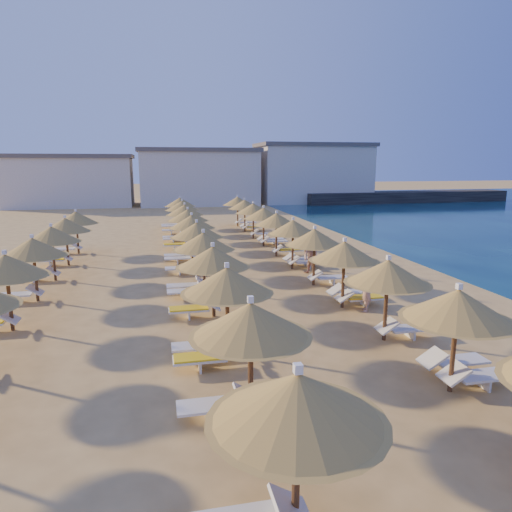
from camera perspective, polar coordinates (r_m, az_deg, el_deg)
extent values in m
plane|color=#E2B363|center=(17.20, 1.57, -6.93)|extent=(220.00, 220.00, 0.00)
cube|color=black|center=(68.07, 18.29, 7.03)|extent=(30.12, 5.05, 1.50)
cube|color=silver|center=(63.09, -22.11, 8.51)|extent=(15.00, 8.00, 6.00)
cube|color=#59514C|center=(63.05, -22.34, 11.45)|extent=(15.60, 8.48, 0.50)
cube|color=silver|center=(61.49, -7.14, 9.57)|extent=(15.00, 8.00, 6.80)
cube|color=#59514C|center=(61.47, -7.23, 12.97)|extent=(15.60, 8.48, 0.50)
cube|color=silver|center=(65.29, 7.14, 10.04)|extent=(15.00, 8.00, 7.60)
cube|color=#59514C|center=(65.32, 7.23, 13.59)|extent=(15.60, 8.48, 0.50)
cylinder|color=brown|center=(12.09, 23.43, -10.82)|extent=(0.12, 0.12, 2.09)
cone|color=olive|center=(11.71, 23.89, -5.54)|extent=(2.46, 2.46, 0.73)
cone|color=olive|center=(11.80, 23.77, -6.96)|extent=(2.66, 2.66, 0.12)
cube|color=white|center=(11.60, 24.06, -3.48)|extent=(0.12, 0.12, 0.14)
cylinder|color=brown|center=(14.76, 15.90, -6.27)|extent=(0.12, 0.12, 2.09)
cone|color=olive|center=(14.45, 16.16, -1.87)|extent=(2.46, 2.46, 0.73)
cone|color=olive|center=(14.52, 16.09, -3.05)|extent=(2.66, 2.66, 0.12)
cube|color=white|center=(14.36, 16.25, -0.18)|extent=(0.12, 0.12, 0.14)
cylinder|color=brown|center=(17.66, 10.84, -3.10)|extent=(0.12, 0.12, 2.09)
cone|color=olive|center=(17.40, 10.98, 0.61)|extent=(2.46, 2.46, 0.73)
cone|color=olive|center=(17.46, 10.94, -0.38)|extent=(2.66, 2.66, 0.12)
cube|color=white|center=(17.33, 11.04, 2.03)|extent=(0.12, 0.12, 0.14)
cylinder|color=brown|center=(20.70, 7.25, -0.82)|extent=(0.12, 0.12, 2.09)
cone|color=olive|center=(20.48, 7.33, 2.36)|extent=(2.46, 2.46, 0.73)
cone|color=olive|center=(20.53, 7.31, 1.52)|extent=(2.66, 2.66, 0.12)
cube|color=white|center=(20.42, 7.37, 3.57)|extent=(0.12, 0.12, 0.14)
cylinder|color=brown|center=(23.82, 4.60, 0.87)|extent=(0.12, 0.12, 2.09)
cone|color=olive|center=(23.63, 4.64, 3.64)|extent=(2.46, 2.46, 0.73)
cone|color=olive|center=(23.68, 4.63, 2.91)|extent=(2.66, 2.66, 0.12)
cube|color=white|center=(23.58, 4.66, 4.69)|extent=(0.12, 0.12, 0.14)
cylinder|color=brown|center=(27.00, 2.56, 2.17)|extent=(0.12, 0.12, 2.09)
cone|color=olive|center=(26.83, 2.59, 4.62)|extent=(2.46, 2.46, 0.73)
cone|color=olive|center=(26.87, 2.58, 3.97)|extent=(2.66, 2.66, 0.12)
cube|color=white|center=(26.79, 2.59, 5.54)|extent=(0.12, 0.12, 0.14)
cylinder|color=brown|center=(30.22, 0.96, 3.18)|extent=(0.12, 0.12, 2.09)
cone|color=olive|center=(30.07, 0.96, 5.38)|extent=(2.46, 2.46, 0.73)
cone|color=olive|center=(30.10, 0.96, 4.80)|extent=(2.66, 2.66, 0.12)
cube|color=white|center=(30.02, 0.97, 6.20)|extent=(0.12, 0.12, 0.14)
cylinder|color=brown|center=(33.46, -0.34, 4.00)|extent=(0.12, 0.12, 2.09)
cone|color=olive|center=(33.33, -0.34, 5.99)|extent=(2.46, 2.46, 0.73)
cone|color=olive|center=(33.36, -0.34, 5.46)|extent=(2.66, 2.66, 0.12)
cube|color=white|center=(33.29, -0.35, 6.73)|extent=(0.12, 0.12, 0.14)
cylinder|color=brown|center=(36.72, -1.41, 4.68)|extent=(0.12, 0.12, 2.09)
cone|color=olive|center=(36.60, -1.42, 6.48)|extent=(2.46, 2.46, 0.73)
cone|color=olive|center=(36.63, -1.42, 6.01)|extent=(2.66, 2.66, 0.12)
cube|color=white|center=(36.57, -1.43, 7.17)|extent=(0.12, 0.12, 0.14)
cylinder|color=brown|center=(40.00, -2.31, 5.24)|extent=(0.12, 0.12, 2.09)
cone|color=olive|center=(39.89, -2.32, 6.90)|extent=(2.46, 2.46, 0.73)
cone|color=olive|center=(39.92, -2.32, 6.46)|extent=(2.66, 2.66, 0.12)
cube|color=white|center=(39.86, -2.33, 7.52)|extent=(0.12, 0.12, 0.14)
cylinder|color=brown|center=(7.39, 5.02, -25.11)|extent=(0.12, 0.12, 2.09)
cone|color=olive|center=(6.76, 5.20, -17.18)|extent=(2.46, 2.46, 0.73)
cone|color=olive|center=(6.91, 5.15, -19.41)|extent=(2.66, 2.66, 0.12)
cube|color=white|center=(6.56, 5.27, -13.84)|extent=(0.12, 0.12, 0.14)
cylinder|color=brown|center=(10.18, -0.68, -14.08)|extent=(0.12, 0.12, 2.09)
cone|color=olive|center=(9.74, -0.70, -7.90)|extent=(2.46, 2.46, 0.73)
cone|color=olive|center=(9.84, -0.69, -9.58)|extent=(2.66, 2.66, 0.12)
cube|color=white|center=(9.60, -0.70, -5.45)|extent=(0.12, 0.12, 0.14)
cylinder|color=brown|center=(13.24, -3.59, -7.90)|extent=(0.12, 0.12, 2.09)
cone|color=olive|center=(12.90, -3.65, -3.03)|extent=(2.46, 2.46, 0.73)
cone|color=olive|center=(12.98, -3.63, -4.33)|extent=(2.66, 2.66, 0.12)
cube|color=white|center=(12.80, -3.68, -1.14)|extent=(0.12, 0.12, 0.14)
cylinder|color=brown|center=(16.41, -5.34, -4.06)|extent=(0.12, 0.12, 2.09)
cone|color=olive|center=(16.14, -5.42, -0.08)|extent=(2.46, 2.46, 0.73)
cone|color=olive|center=(16.20, -5.40, -1.14)|extent=(2.66, 2.66, 0.12)
cube|color=white|center=(16.06, -5.45, 1.44)|extent=(0.12, 0.12, 0.14)
cylinder|color=brown|center=(19.65, -6.51, -1.47)|extent=(0.12, 0.12, 2.09)
cone|color=olive|center=(19.42, -6.59, 1.87)|extent=(2.46, 2.46, 0.73)
cone|color=olive|center=(19.47, -6.57, 0.99)|extent=(2.66, 2.66, 0.12)
cube|color=white|center=(19.35, -6.62, 3.15)|extent=(0.12, 0.12, 0.14)
cylinder|color=brown|center=(22.91, -7.35, 0.38)|extent=(0.12, 0.12, 2.09)
cone|color=olive|center=(22.72, -7.42, 3.26)|extent=(2.46, 2.46, 0.73)
cone|color=olive|center=(22.76, -7.40, 2.50)|extent=(2.66, 2.66, 0.12)
cube|color=white|center=(22.66, -7.45, 4.35)|extent=(0.12, 0.12, 0.14)
cylinder|color=brown|center=(26.20, -7.97, 1.78)|extent=(0.12, 0.12, 2.09)
cone|color=olive|center=(26.03, -8.04, 4.30)|extent=(2.46, 2.46, 0.73)
cone|color=olive|center=(26.07, -8.03, 3.63)|extent=(2.66, 2.66, 0.12)
cube|color=white|center=(25.98, -8.07, 5.25)|extent=(0.12, 0.12, 0.14)
cylinder|color=brown|center=(29.51, -8.46, 2.86)|extent=(0.12, 0.12, 2.09)
cone|color=olive|center=(29.36, -8.53, 5.10)|extent=(2.46, 2.46, 0.73)
cone|color=olive|center=(29.39, -8.51, 4.51)|extent=(2.66, 2.66, 0.12)
cube|color=white|center=(29.31, -8.55, 5.95)|extent=(0.12, 0.12, 0.14)
cylinder|color=brown|center=(32.82, -8.85, 3.72)|extent=(0.12, 0.12, 2.09)
cone|color=olive|center=(32.68, -8.91, 5.74)|extent=(2.46, 2.46, 0.73)
cone|color=olive|center=(32.72, -8.90, 5.20)|extent=(2.66, 2.66, 0.12)
cube|color=white|center=(32.64, -8.94, 6.50)|extent=(0.12, 0.12, 0.14)
cylinder|color=brown|center=(36.14, -9.17, 4.42)|extent=(0.12, 0.12, 2.09)
cone|color=olive|center=(36.02, -9.23, 6.26)|extent=(2.46, 2.46, 0.73)
cone|color=olive|center=(36.05, -9.21, 5.77)|extent=(2.66, 2.66, 0.12)
cube|color=white|center=(35.98, -9.25, 6.95)|extent=(0.12, 0.12, 0.14)
cylinder|color=brown|center=(39.47, -9.43, 5.01)|extent=(0.12, 0.12, 2.09)
cone|color=olive|center=(39.35, -9.49, 6.69)|extent=(2.46, 2.46, 0.73)
cone|color=olive|center=(39.38, -9.48, 6.24)|extent=(2.66, 2.66, 0.12)
cube|color=white|center=(39.32, -9.51, 7.32)|extent=(0.12, 0.12, 0.14)
cylinder|color=brown|center=(17.03, -28.43, -4.86)|extent=(0.12, 0.12, 2.09)
cone|color=olive|center=(16.77, -28.81, -1.04)|extent=(2.46, 2.46, 0.73)
cone|color=olive|center=(16.83, -28.71, -2.06)|extent=(2.66, 2.66, 0.12)
cube|color=white|center=(16.69, -28.95, 0.42)|extent=(0.12, 0.12, 0.14)
cylinder|color=brown|center=(20.17, -25.84, -2.23)|extent=(0.12, 0.12, 2.09)
cone|color=olive|center=(19.94, -26.13, 1.01)|extent=(2.46, 2.46, 0.73)
cone|color=olive|center=(20.00, -26.05, 0.15)|extent=(2.66, 2.66, 0.12)
cube|color=white|center=(19.88, -26.24, 2.25)|extent=(0.12, 0.12, 0.14)
cylinder|color=brown|center=(23.36, -23.96, -0.31)|extent=(0.12, 0.12, 2.09)
cone|color=olive|center=(23.17, -24.19, 2.50)|extent=(2.46, 2.46, 0.73)
cone|color=olive|center=(23.21, -24.13, 1.76)|extent=(2.66, 2.66, 0.12)
cube|color=white|center=(23.11, -24.28, 3.57)|extent=(0.12, 0.12, 0.14)
cylinder|color=brown|center=(26.59, -22.53, 1.14)|extent=(0.12, 0.12, 2.09)
cone|color=olive|center=(26.43, -22.73, 3.62)|extent=(2.46, 2.46, 0.73)
cone|color=olive|center=(26.47, -22.67, 2.97)|extent=(2.66, 2.66, 0.12)
cube|color=white|center=(26.38, -22.80, 4.56)|extent=(0.12, 0.12, 0.14)
cylinder|color=brown|center=(29.85, -21.41, 2.28)|extent=(0.12, 0.12, 2.09)
cone|color=olive|center=(29.71, -21.58, 4.49)|extent=(2.46, 2.46, 0.73)
cone|color=olive|center=(29.74, -21.54, 3.91)|extent=(2.66, 2.66, 0.12)
cube|color=white|center=(29.66, -21.64, 5.33)|extent=(0.12, 0.12, 0.14)
cube|color=white|center=(7.74, 4.36, -28.68)|extent=(0.58, 0.63, 0.40)
cube|color=white|center=(12.89, 26.52, -13.21)|extent=(1.42, 0.63, 0.06)
cube|color=white|center=(12.95, 26.46, -13.85)|extent=(0.06, 0.57, 0.32)
cube|color=white|center=(12.35, 23.48, -13.30)|extent=(0.58, 0.63, 0.40)
cube|color=white|center=(13.53, 24.12, -11.80)|extent=(1.42, 0.63, 0.06)
cube|color=white|center=(13.59, 24.07, -12.42)|extent=(0.06, 0.57, 0.32)
cube|color=white|center=(13.02, 21.16, -11.81)|extent=(0.58, 0.63, 0.40)
cube|color=white|center=(10.40, -5.79, -18.08)|extent=(1.42, 0.63, 0.06)
cube|color=white|center=(10.48, -5.77, -18.84)|extent=(0.06, 0.57, 0.32)
cube|color=white|center=(10.44, -1.07, -17.02)|extent=(0.58, 0.63, 0.40)
cube|color=white|center=(15.42, 18.74, -8.53)|extent=(1.42, 0.63, 0.06)
cube|color=white|center=(15.47, 18.70, -9.09)|extent=(0.06, 0.57, 0.32)
cube|color=white|center=(14.97, 16.02, -8.39)|extent=(0.58, 0.63, 0.40)
cube|color=white|center=(13.41, -7.42, -11.05)|extent=(1.42, 0.63, 0.06)
cube|color=white|center=(13.47, -7.41, -11.68)|extent=(0.06, 0.57, 0.32)
cube|color=white|center=(13.44, -3.86, -10.28)|extent=(0.58, 0.63, 0.40)
cube|color=white|center=(12.59, -7.07, -12.61)|extent=(1.42, 0.63, 0.06)
cube|color=white|center=(12.65, -7.05, -13.27)|extent=(0.06, 0.57, 0.32)
cube|color=white|center=(12.62, -3.25, -11.77)|extent=(0.58, 0.63, 0.40)
cube|color=yellow|center=(12.56, -7.08, -12.38)|extent=(1.37, 0.58, 0.05)
cube|color=white|center=(18.21, 13.37, -5.13)|extent=(1.42, 0.63, 0.06)
cube|color=white|center=(18.26, 13.35, -5.61)|extent=(0.06, 0.57, 0.32)
cube|color=white|center=(17.84, 10.98, -4.91)|extent=(0.58, 0.63, 0.40)
cube|color=yellow|center=(18.20, 13.38, -4.96)|extent=(1.37, 0.58, 0.05)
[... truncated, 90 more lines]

